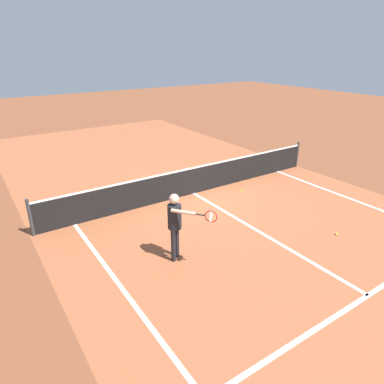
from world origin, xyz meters
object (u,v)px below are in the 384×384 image
object	(u,v)px
net	(194,180)
tennis_ball_near_net	(241,191)
player_near	(176,220)
tennis_ball_mid_court	(336,234)

from	to	relation	value
net	tennis_ball_near_net	size ratio (longest dim) A/B	159.19
player_near	tennis_ball_mid_court	world-z (taller)	player_near
tennis_ball_near_net	tennis_ball_mid_court	size ratio (longest dim) A/B	1.00
tennis_ball_near_net	net	bearing A→B (deg)	150.85
net	tennis_ball_near_net	xyz separation A→B (m)	(1.45, -0.81, -0.46)
net	tennis_ball_near_net	bearing A→B (deg)	-29.15
tennis_ball_near_net	tennis_ball_mid_court	xyz separation A→B (m)	(0.16, -3.70, 0.00)
net	tennis_ball_near_net	world-z (taller)	net
net	tennis_ball_mid_court	world-z (taller)	net
tennis_ball_near_net	tennis_ball_mid_court	world-z (taller)	same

